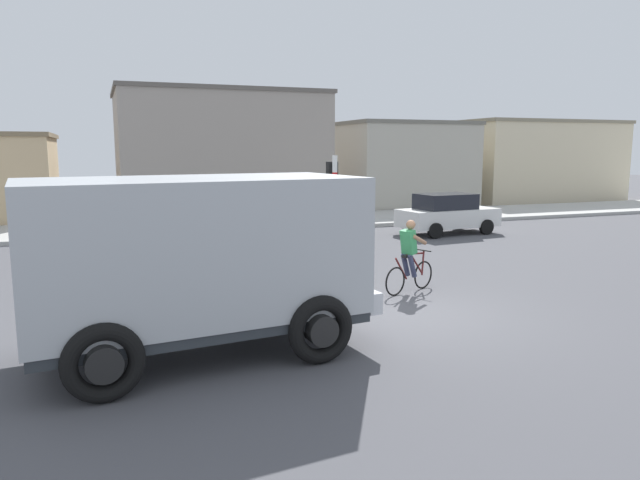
{
  "coord_description": "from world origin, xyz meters",
  "views": [
    {
      "loc": [
        -5.86,
        -10.51,
        3.35
      ],
      "look_at": [
        -0.99,
        2.5,
        1.2
      ],
      "focal_mm": 33.11,
      "sensor_mm": 36.0,
      "label": 1
    }
  ],
  "objects_px": {
    "car_red_near": "(447,213)",
    "truck_foreground": "(197,255)",
    "traffic_light_pole": "(333,203)",
    "cyclist": "(410,256)",
    "pedestrian_near_kerb": "(131,228)"
  },
  "relations": [
    {
      "from": "car_red_near",
      "to": "truck_foreground",
      "type": "bearing_deg",
      "value": -137.29
    },
    {
      "from": "traffic_light_pole",
      "to": "car_red_near",
      "type": "bearing_deg",
      "value": 42.2
    },
    {
      "from": "car_red_near",
      "to": "cyclist",
      "type": "bearing_deg",
      "value": -127.46
    },
    {
      "from": "truck_foreground",
      "to": "traffic_light_pole",
      "type": "distance_m",
      "value": 5.31
    },
    {
      "from": "cyclist",
      "to": "pedestrian_near_kerb",
      "type": "relative_size",
      "value": 1.06
    },
    {
      "from": "traffic_light_pole",
      "to": "cyclist",
      "type": "bearing_deg",
      "value": -36.94
    },
    {
      "from": "car_red_near",
      "to": "pedestrian_near_kerb",
      "type": "distance_m",
      "value": 12.04
    },
    {
      "from": "traffic_light_pole",
      "to": "car_red_near",
      "type": "height_order",
      "value": "traffic_light_pole"
    },
    {
      "from": "cyclist",
      "to": "traffic_light_pole",
      "type": "bearing_deg",
      "value": 143.06
    },
    {
      "from": "cyclist",
      "to": "traffic_light_pole",
      "type": "xyz_separation_m",
      "value": [
        -1.48,
        1.11,
        1.2
      ]
    },
    {
      "from": "cyclist",
      "to": "car_red_near",
      "type": "height_order",
      "value": "cyclist"
    },
    {
      "from": "pedestrian_near_kerb",
      "to": "cyclist",
      "type": "bearing_deg",
      "value": -52.2
    },
    {
      "from": "pedestrian_near_kerb",
      "to": "car_red_near",
      "type": "bearing_deg",
      "value": 2.36
    },
    {
      "from": "cyclist",
      "to": "pedestrian_near_kerb",
      "type": "distance_m",
      "value": 9.57
    },
    {
      "from": "car_red_near",
      "to": "traffic_light_pole",
      "type": "bearing_deg",
      "value": -137.8
    }
  ]
}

